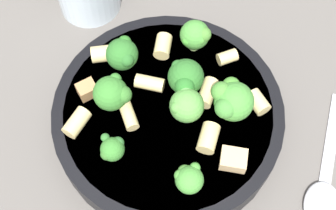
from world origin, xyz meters
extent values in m
plane|color=#5B5651|center=(0.00, 0.00, 0.00)|extent=(2.00, 2.00, 0.00)
cylinder|color=black|center=(0.00, 0.00, 0.02)|extent=(0.23, 0.23, 0.04)
cylinder|color=white|center=(0.00, 0.00, 0.03)|extent=(0.21, 0.21, 0.01)
torus|color=black|center=(0.00, 0.00, 0.03)|extent=(0.23, 0.23, 0.00)
cylinder|color=#93B766|center=(0.01, -0.02, 0.04)|extent=(0.01, 0.01, 0.01)
sphere|color=#569942|center=(0.01, -0.02, 0.06)|extent=(0.03, 0.03, 0.03)
sphere|color=#52953E|center=(0.00, -0.01, 0.06)|extent=(0.01, 0.01, 0.01)
sphere|color=#4D8940|center=(0.02, -0.01, 0.06)|extent=(0.01, 0.01, 0.01)
cylinder|color=#84AD60|center=(0.03, 0.01, 0.04)|extent=(0.01, 0.01, 0.01)
sphere|color=#2D6B28|center=(0.03, 0.01, 0.06)|extent=(0.04, 0.04, 0.04)
sphere|color=#286A25|center=(0.02, 0.00, 0.06)|extent=(0.02, 0.02, 0.02)
sphere|color=#2B5F24|center=(0.02, 0.01, 0.06)|extent=(0.01, 0.01, 0.01)
sphere|color=#2C6928|center=(0.03, 0.02, 0.06)|extent=(0.01, 0.01, 0.01)
cylinder|color=#84AD60|center=(-0.01, 0.07, 0.04)|extent=(0.01, 0.01, 0.01)
sphere|color=#2D6B28|center=(-0.01, 0.07, 0.06)|extent=(0.03, 0.03, 0.03)
sphere|color=#2C7024|center=(0.00, 0.08, 0.06)|extent=(0.01, 0.01, 0.01)
sphere|color=#2B6528|center=(-0.01, 0.06, 0.06)|extent=(0.01, 0.01, 0.01)
sphere|color=#275B29|center=(0.00, 0.07, 0.06)|extent=(0.01, 0.01, 0.01)
cylinder|color=#84AD60|center=(0.05, -0.04, 0.04)|extent=(0.01, 0.01, 0.02)
sphere|color=#478E38|center=(0.05, -0.04, 0.06)|extent=(0.04, 0.04, 0.04)
sphere|color=#438636|center=(0.03, -0.04, 0.07)|extent=(0.02, 0.02, 0.02)
sphere|color=#488834|center=(0.04, -0.03, 0.07)|extent=(0.02, 0.02, 0.02)
sphere|color=#488D31|center=(0.05, -0.03, 0.07)|extent=(0.02, 0.02, 0.02)
cylinder|color=#93B766|center=(-0.07, -0.01, 0.04)|extent=(0.01, 0.01, 0.01)
sphere|color=#387A2D|center=(-0.07, -0.01, 0.06)|extent=(0.02, 0.02, 0.02)
sphere|color=#306B2C|center=(-0.07, 0.00, 0.06)|extent=(0.01, 0.01, 0.01)
sphere|color=#306A2E|center=(-0.06, -0.01, 0.06)|extent=(0.01, 0.01, 0.01)
sphere|color=#346928|center=(-0.08, -0.01, 0.06)|extent=(0.01, 0.01, 0.01)
cylinder|color=#84AD60|center=(-0.04, 0.04, 0.04)|extent=(0.01, 0.01, 0.01)
sphere|color=#387A2D|center=(-0.04, 0.04, 0.06)|extent=(0.03, 0.03, 0.03)
sphere|color=#356D2D|center=(-0.03, 0.04, 0.06)|extent=(0.02, 0.02, 0.02)
sphere|color=#34752B|center=(-0.03, 0.04, 0.06)|extent=(0.01, 0.01, 0.01)
sphere|color=#37722B|center=(-0.03, 0.03, 0.06)|extent=(0.02, 0.02, 0.02)
cylinder|color=#93B766|center=(0.07, 0.05, 0.04)|extent=(0.01, 0.01, 0.01)
sphere|color=#478E38|center=(0.07, 0.05, 0.06)|extent=(0.03, 0.03, 0.03)
sphere|color=#498332|center=(0.07, 0.04, 0.06)|extent=(0.02, 0.02, 0.02)
sphere|color=#419431|center=(0.06, 0.04, 0.06)|extent=(0.01, 0.01, 0.01)
sphere|color=#468C34|center=(0.07, 0.04, 0.06)|extent=(0.01, 0.01, 0.01)
cylinder|color=#9EC175|center=(-0.03, -0.08, 0.04)|extent=(0.01, 0.01, 0.01)
sphere|color=#478E38|center=(-0.03, -0.08, 0.05)|extent=(0.03, 0.03, 0.03)
sphere|color=#498934|center=(-0.03, -0.07, 0.06)|extent=(0.01, 0.01, 0.01)
sphere|color=#468A35|center=(-0.03, -0.07, 0.06)|extent=(0.01, 0.01, 0.01)
sphere|color=#459034|center=(-0.02, -0.07, 0.06)|extent=(0.01, 0.01, 0.01)
cylinder|color=#E0C67F|center=(0.04, -0.01, 0.04)|extent=(0.03, 0.03, 0.02)
cylinder|color=#E0C67F|center=(0.01, -0.05, 0.04)|extent=(0.03, 0.03, 0.02)
cylinder|color=#E0C67F|center=(0.08, -0.05, 0.04)|extent=(0.02, 0.02, 0.02)
cylinder|color=#E0C67F|center=(0.04, 0.06, 0.04)|extent=(0.03, 0.03, 0.02)
cylinder|color=#E0C67F|center=(-0.02, 0.09, 0.04)|extent=(0.03, 0.03, 0.02)
cylinder|color=#E0C67F|center=(-0.04, 0.01, 0.04)|extent=(0.02, 0.03, 0.01)
cylinder|color=#E0C67F|center=(0.00, 0.03, 0.04)|extent=(0.03, 0.03, 0.01)
cylinder|color=#E0C67F|center=(-0.08, 0.04, 0.04)|extent=(0.03, 0.03, 0.02)
cylinder|color=#E0C67F|center=(0.08, 0.01, 0.04)|extent=(0.02, 0.02, 0.01)
cube|color=tan|center=(0.02, -0.08, 0.04)|extent=(0.03, 0.03, 0.01)
cube|color=#A87A4C|center=(-0.06, 0.06, 0.04)|extent=(0.02, 0.02, 0.02)
cube|color=silver|center=(0.13, -0.11, 0.00)|extent=(0.09, 0.07, 0.01)
ellipsoid|color=silver|center=(0.07, -0.16, 0.01)|extent=(0.06, 0.06, 0.01)
camera|label=1|loc=(-0.12, -0.17, 0.46)|focal=50.00mm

